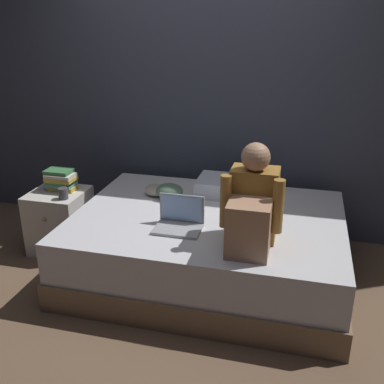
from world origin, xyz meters
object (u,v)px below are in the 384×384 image
bed (208,245)px  book_stack (61,180)px  nightstand (60,221)px  person_sitting (252,208)px  laptop (179,221)px  pillow (232,187)px  mug (63,194)px  clothes_pile (166,191)px

bed → book_stack: 1.34m
nightstand → person_sitting: size_ratio=0.80×
bed → nightstand: bearing=175.8°
person_sitting → laptop: (-0.51, 0.11, -0.20)m
person_sitting → pillow: (-0.26, 0.82, -0.19)m
mug → laptop: bearing=-13.1°
laptop → pillow: size_ratio=0.57×
person_sitting → pillow: 0.88m
book_stack → bed: bearing=-6.5°
person_sitting → laptop: bearing=167.7°
bed → laptop: laptop is taller
book_stack → laptop: bearing=-19.8°
bed → person_sitting: person_sitting is taller
person_sitting → pillow: bearing=107.5°
pillow → laptop: bearing=-109.0°
laptop → mug: 1.05m
person_sitting → clothes_pile: (-0.77, 0.63, -0.20)m
person_sitting → clothes_pile: bearing=140.5°
person_sitting → laptop: person_sitting is taller
bed → person_sitting: bearing=-46.2°
laptop → book_stack: 1.21m
bed → mug: 1.21m
pillow → bed: bearing=-102.2°
bed → laptop: size_ratio=6.25×
bed → book_stack: bearing=173.5°
nightstand → person_sitting: bearing=-15.8°
nightstand → clothes_pile: 0.95m
nightstand → person_sitting: 1.79m
pillow → book_stack: bearing=-167.6°
nightstand → person_sitting: (1.66, -0.47, 0.49)m
nightstand → bed: bearing=-4.2°
book_stack → mug: book_stack is taller
clothes_pile → pillow: bearing=20.3°
nightstand → book_stack: bearing=72.8°
person_sitting → laptop: 0.55m
bed → nightstand: nightstand is taller
book_stack → pillow: bearing=12.4°
pillow → mug: size_ratio=6.22×
person_sitting → mug: bearing=167.1°
person_sitting → pillow: size_ratio=1.17×
person_sitting → mug: person_sitting is taller
pillow → nightstand: bearing=-165.8°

